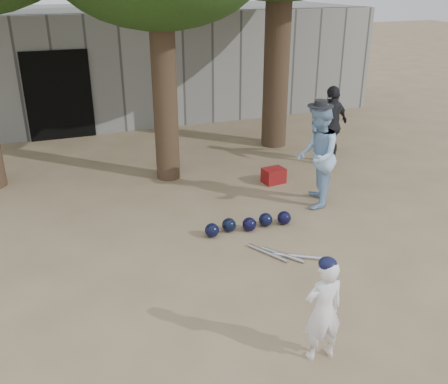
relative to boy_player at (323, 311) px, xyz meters
name	(u,v)px	position (x,y,z in m)	size (l,w,h in m)	color
ground	(209,293)	(-0.73, 1.56, -0.60)	(70.00, 70.00, 0.00)	#937C5E
boy_player	(323,311)	(0.00, 0.00, 0.00)	(0.44, 0.29, 1.21)	white
spectator_blue	(317,156)	(1.97, 3.49, 0.33)	(0.90, 0.70, 1.86)	#99C2ED
spectator_dark	(332,125)	(3.44, 5.34, 0.25)	(1.00, 0.42, 1.71)	black
red_bag	(274,176)	(1.76, 4.71, -0.45)	(0.42, 0.32, 0.30)	maroon
back_building	(93,62)	(-0.73, 11.89, 0.90)	(16.00, 5.24, 3.00)	gray
helmet_row	(248,223)	(0.47, 3.01, -0.49)	(1.51, 0.33, 0.23)	black
bat_pile	(283,255)	(0.60, 2.05, -0.58)	(0.87, 0.78, 0.06)	silver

